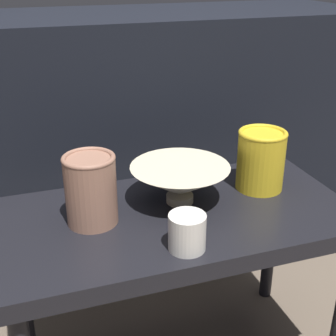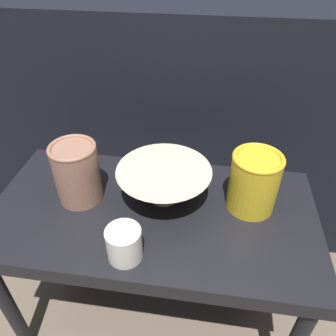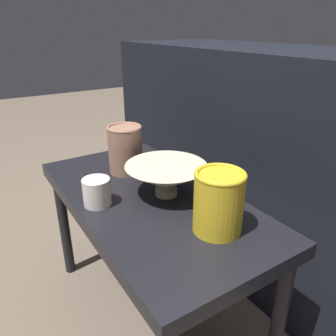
# 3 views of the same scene
# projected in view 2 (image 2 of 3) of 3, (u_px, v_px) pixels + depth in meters

# --- Properties ---
(ground_plane) EXTENTS (8.00, 8.00, 0.00)m
(ground_plane) POSITION_uv_depth(u_px,v_px,m) (156.00, 308.00, 1.06)
(ground_plane) COLOR #6B5B4C
(table) EXTENTS (0.78, 0.40, 0.45)m
(table) POSITION_uv_depth(u_px,v_px,m) (153.00, 224.00, 0.82)
(table) COLOR black
(table) RESTS_ON ground_plane
(couch_backdrop) EXTENTS (1.63, 0.50, 0.82)m
(couch_backdrop) POSITION_uv_depth(u_px,v_px,m) (180.00, 113.00, 1.26)
(couch_backdrop) COLOR black
(couch_backdrop) RESTS_ON ground_plane
(bowl) EXTENTS (0.23, 0.23, 0.09)m
(bowl) POSITION_uv_depth(u_px,v_px,m) (164.00, 182.00, 0.79)
(bowl) COLOR beige
(bowl) RESTS_ON table
(vase_textured_left) EXTENTS (0.11, 0.11, 0.15)m
(vase_textured_left) POSITION_uv_depth(u_px,v_px,m) (77.00, 172.00, 0.78)
(vase_textured_left) COLOR #996B56
(vase_textured_left) RESTS_ON table
(vase_colorful_right) EXTENTS (0.12, 0.12, 0.15)m
(vase_colorful_right) POSITION_uv_depth(u_px,v_px,m) (254.00, 181.00, 0.75)
(vase_colorful_right) COLOR gold
(vase_colorful_right) RESTS_ON table
(cup) EXTENTS (0.07, 0.07, 0.07)m
(cup) POSITION_uv_depth(u_px,v_px,m) (124.00, 244.00, 0.66)
(cup) COLOR silver
(cup) RESTS_ON table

